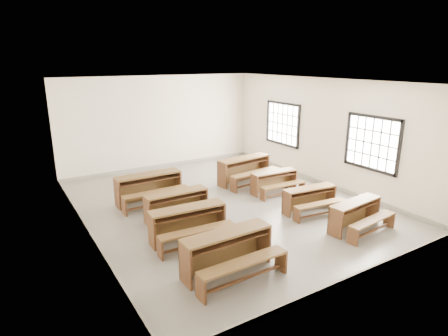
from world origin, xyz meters
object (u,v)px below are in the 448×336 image
desk_set_0 (228,250)px  desk_set_7 (245,168)px  desk_set_1 (189,221)px  desk_set_6 (275,180)px  desk_set_5 (310,198)px  desk_set_3 (149,186)px  desk_set_2 (177,204)px  desk_set_4 (357,213)px

desk_set_0 → desk_set_7: 5.18m
desk_set_1 → desk_set_6: desk_set_1 is taller
desk_set_5 → desk_set_7: size_ratio=0.80×
desk_set_0 → desk_set_6: size_ratio=1.20×
desk_set_1 → desk_set_3: (0.09, 2.52, 0.03)m
desk_set_0 → desk_set_6: 4.45m
desk_set_0 → desk_set_1: desk_set_0 is taller
desk_set_0 → desk_set_2: (0.21, 2.61, -0.05)m
desk_set_2 → desk_set_6: (3.19, 0.26, -0.03)m
desk_set_0 → desk_set_4: size_ratio=1.13×
desk_set_7 → desk_set_1: bearing=-147.7°
desk_set_1 → desk_set_5: (3.29, -0.21, -0.06)m
desk_set_4 → desk_set_0: bearing=174.0°
desk_set_4 → desk_set_6: desk_set_4 is taller
desk_set_5 → desk_set_1: bearing=-177.6°
desk_set_1 → desk_set_2: 1.14m
desk_set_2 → desk_set_7: (2.98, 1.47, 0.06)m
desk_set_3 → desk_set_5: size_ratio=1.19×
desk_set_7 → desk_set_3: bearing=174.8°
desk_set_0 → desk_set_5: desk_set_0 is taller
desk_set_5 → desk_set_0: bearing=-152.2°
desk_set_3 → desk_set_6: 3.55m
desk_set_3 → desk_set_1: bearing=-92.5°
desk_set_0 → desk_set_1: size_ratio=1.03×
desk_set_2 → desk_set_6: desk_set_2 is taller
desk_set_6 → desk_set_0: bearing=-136.9°
desk_set_4 → desk_set_5: 1.29m
desk_set_1 → desk_set_3: desk_set_3 is taller
desk_set_4 → desk_set_1: bearing=150.5°
desk_set_3 → desk_set_7: bearing=0.6°
desk_set_0 → desk_set_7: (3.19, 4.08, 0.01)m
desk_set_6 → desk_set_7: size_ratio=0.77×
desk_set_7 → desk_set_6: bearing=-86.5°
desk_set_2 → desk_set_4: 4.14m
desk_set_5 → desk_set_2: bearing=162.6°
desk_set_6 → desk_set_3: bearing=163.9°
desk_set_1 → desk_set_6: size_ratio=1.16×
desk_set_1 → desk_set_6: bearing=25.1°
desk_set_3 → desk_set_4: (3.38, -4.02, -0.08)m
desk_set_0 → desk_set_1: bearing=90.5°
desk_set_1 → desk_set_7: size_ratio=0.90×
desk_set_2 → desk_set_1: bearing=-103.2°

